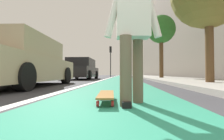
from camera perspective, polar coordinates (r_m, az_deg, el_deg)
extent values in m
plane|color=#38383D|center=(10.59, 3.35, -3.44)|extent=(80.00, 80.00, 0.00)
cube|color=#288466|center=(24.58, 3.79, -2.28)|extent=(56.00, 2.03, 0.00)
cube|color=silver|center=(20.63, 0.49, -2.45)|extent=(52.00, 0.16, 0.01)
cube|color=#9E9B93|center=(18.84, 13.66, -2.33)|extent=(52.00, 3.20, 0.12)
cube|color=#6D6459|center=(24.03, 18.51, 12.60)|extent=(40.00, 1.20, 12.32)
cylinder|color=red|center=(2.48, -3.82, -9.28)|extent=(0.07, 0.03, 0.07)
cylinder|color=red|center=(2.48, 0.16, -9.30)|extent=(0.07, 0.03, 0.07)
cylinder|color=red|center=(1.89, -5.07, -11.76)|extent=(0.07, 0.03, 0.07)
cylinder|color=red|center=(1.88, 0.19, -11.80)|extent=(0.07, 0.03, 0.07)
cube|color=silver|center=(2.47, -1.83, -8.20)|extent=(0.07, 0.12, 0.02)
cube|color=silver|center=(1.88, -2.44, -10.37)|extent=(0.07, 0.12, 0.02)
cube|color=olive|center=(2.17, -2.10, -8.55)|extent=(0.85, 0.26, 0.02)
cylinder|color=brown|center=(1.87, 4.91, -0.33)|extent=(0.14, 0.14, 0.82)
cylinder|color=brown|center=(2.15, 9.12, -0.45)|extent=(0.14, 0.14, 0.82)
cube|color=black|center=(1.90, 4.94, -11.73)|extent=(0.27, 0.12, 0.07)
cube|color=silver|center=(2.13, 7.42, 19.08)|extent=(0.27, 0.42, 0.60)
cylinder|color=silver|center=(2.11, 0.57, 19.23)|extent=(0.11, 0.24, 0.60)
cylinder|color=silver|center=(2.17, 14.06, 18.70)|extent=(0.11, 0.24, 0.60)
cube|color=tan|center=(5.60, -29.15, 0.29)|extent=(4.57, 2.05, 0.70)
cube|color=tan|center=(5.52, -29.87, 7.09)|extent=(2.54, 1.82, 0.60)
cube|color=#4C606B|center=(6.60, -24.19, 5.67)|extent=(0.11, 1.65, 0.51)
cylinder|color=black|center=(7.25, -29.52, -1.71)|extent=(0.64, 0.24, 0.63)
cylinder|color=black|center=(6.50, -16.00, -1.89)|extent=(0.64, 0.24, 0.63)
cylinder|color=black|center=(3.94, -28.54, -2.12)|extent=(0.64, 0.24, 0.63)
cube|color=black|center=(11.92, -10.53, -0.70)|extent=(4.57, 1.74, 0.70)
cube|color=black|center=(11.80, -10.70, 2.46)|extent=(2.52, 1.59, 0.60)
cube|color=#4C606B|center=(13.01, -9.32, 2.10)|extent=(0.05, 1.50, 0.51)
cylinder|color=black|center=(13.49, -12.39, -1.67)|extent=(0.62, 0.22, 0.62)
cylinder|color=black|center=(13.14, -5.58, -1.70)|extent=(0.62, 0.22, 0.62)
cylinder|color=black|center=(10.81, -16.56, -1.71)|extent=(0.62, 0.22, 0.62)
cylinder|color=black|center=(10.36, -8.12, -1.77)|extent=(0.62, 0.22, 0.62)
cylinder|color=#2D2D2D|center=(21.14, -0.52, 1.92)|extent=(0.12, 0.12, 3.20)
cube|color=black|center=(21.35, -0.51, 7.29)|extent=(0.24, 0.28, 0.80)
sphere|color=red|center=(21.52, -0.49, 7.92)|extent=(0.16, 0.16, 0.16)
sphere|color=#392907|center=(21.48, -0.49, 7.24)|extent=(0.16, 0.16, 0.16)
sphere|color=black|center=(21.44, -0.49, 6.55)|extent=(0.16, 0.16, 0.16)
cylinder|color=brown|center=(5.99, 31.24, 5.80)|extent=(0.25, 0.25, 2.21)
cylinder|color=brown|center=(12.16, 17.06, 3.75)|extent=(0.29, 0.29, 2.91)
sphere|color=#2D6B28|center=(12.54, 16.99, 13.63)|extent=(2.02, 2.02, 2.02)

